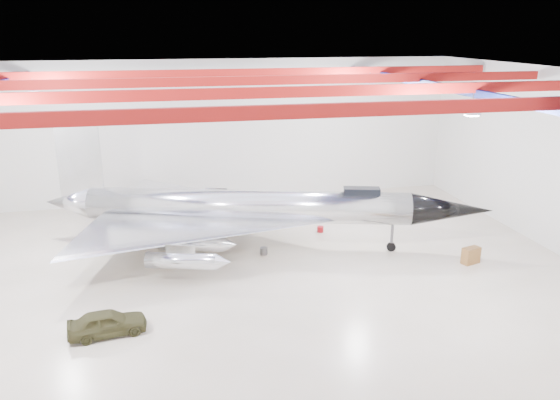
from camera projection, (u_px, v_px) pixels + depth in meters
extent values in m
plane|color=#B8AA92|center=(230.00, 279.00, 29.95)|extent=(40.00, 40.00, 0.00)
plane|color=silver|center=(203.00, 132.00, 42.28)|extent=(40.00, 0.00, 40.00)
plane|color=#0A0F38|center=(223.00, 74.00, 26.66)|extent=(40.00, 40.00, 0.00)
cube|color=maroon|center=(255.00, 113.00, 18.45)|extent=(39.50, 0.25, 0.50)
cube|color=maroon|center=(232.00, 93.00, 24.04)|extent=(39.50, 0.25, 0.50)
cube|color=maroon|center=(217.00, 81.00, 29.63)|extent=(39.50, 0.25, 0.50)
cube|color=maroon|center=(207.00, 73.00, 35.23)|extent=(39.50, 0.25, 0.50)
cube|color=#0C164C|center=(446.00, 88.00, 29.39)|extent=(0.25, 29.50, 0.40)
cube|color=silver|center=(472.00, 112.00, 23.51)|extent=(0.55, 0.55, 0.25)
cube|color=silver|center=(34.00, 93.00, 30.59)|extent=(0.55, 0.55, 0.25)
cube|color=silver|center=(369.00, 85.00, 34.69)|extent=(0.55, 0.55, 0.25)
cylinder|color=silver|center=(248.00, 206.00, 33.44)|extent=(19.45, 7.32, 1.97)
cone|color=black|center=(452.00, 210.00, 32.70)|extent=(5.27, 3.25, 1.97)
cone|color=silver|center=(69.00, 202.00, 34.12)|extent=(3.38, 2.71, 1.97)
cube|color=silver|center=(79.00, 163.00, 33.30)|extent=(2.68, 0.87, 4.43)
cube|color=black|center=(362.00, 192.00, 32.72)|extent=(2.30, 1.35, 0.49)
cylinder|color=silver|center=(181.00, 261.00, 28.88)|extent=(3.84, 1.88, 0.89)
cylinder|color=silver|center=(191.00, 244.00, 31.22)|extent=(3.84, 1.88, 0.89)
cylinder|color=silver|center=(210.00, 211.00, 36.84)|extent=(3.84, 1.88, 0.89)
cylinder|color=silver|center=(217.00, 200.00, 39.18)|extent=(3.84, 1.88, 0.89)
cylinder|color=#59595B|center=(392.00, 238.00, 33.47)|extent=(0.18, 0.18, 1.77)
cylinder|color=black|center=(391.00, 247.00, 33.65)|extent=(0.59, 0.36, 0.55)
cylinder|color=#59595B|center=(177.00, 248.00, 31.89)|extent=(0.18, 0.18, 1.77)
cylinder|color=black|center=(177.00, 257.00, 32.08)|extent=(0.59, 0.36, 0.55)
cylinder|color=#59595B|center=(195.00, 220.00, 36.58)|extent=(0.18, 0.18, 1.77)
cylinder|color=black|center=(195.00, 228.00, 36.76)|extent=(0.59, 0.36, 0.55)
imported|color=#3A381D|center=(107.00, 323.00, 24.34)|extent=(3.58, 1.83, 1.17)
cube|color=brown|center=(471.00, 255.00, 31.83)|extent=(1.18, 0.81, 0.98)
cube|color=olive|center=(169.00, 261.00, 31.73)|extent=(0.64, 0.56, 0.39)
cube|color=#A51019|center=(149.00, 242.00, 34.64)|extent=(0.52, 0.44, 0.33)
cylinder|color=#59595B|center=(264.00, 251.00, 33.20)|extent=(0.57, 0.57, 0.41)
cube|color=olive|center=(222.00, 228.00, 37.06)|extent=(0.59, 0.52, 0.36)
cube|color=#59595B|center=(120.00, 242.00, 34.70)|extent=(0.46, 0.38, 0.30)
cylinder|color=#A51019|center=(320.00, 229.00, 36.85)|extent=(0.48, 0.48, 0.39)
cube|color=olive|center=(215.00, 248.00, 33.79)|extent=(0.53, 0.44, 0.35)
cylinder|color=#59595B|center=(221.00, 215.00, 39.74)|extent=(0.48, 0.48, 0.37)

